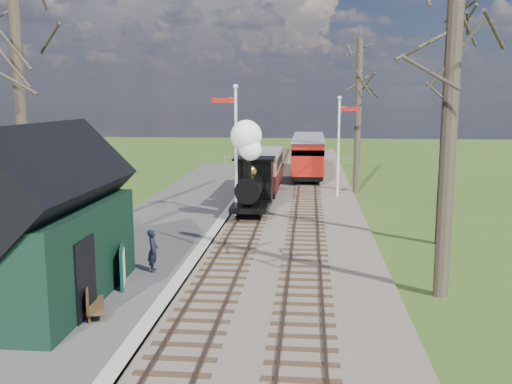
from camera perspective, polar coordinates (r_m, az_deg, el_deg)
distant_hills at (r=77.61m, az=4.23°, el=-6.93°), size 114.40×48.00×22.02m
ballast_bed at (r=32.60m, az=2.85°, el=-0.42°), size 8.00×60.00×0.10m
track_near at (r=32.67m, az=0.57°, el=-0.30°), size 1.60×60.00×0.15m
track_far at (r=32.56m, az=5.14°, el=-0.37°), size 1.60×60.00×0.15m
platform at (r=25.48m, az=-8.83°, el=-3.20°), size 5.00×44.00×0.20m
coping_strip at (r=25.02m, az=-3.71°, el=-3.32°), size 0.40×44.00×0.21m
station_shed at (r=16.08m, az=-20.55°, el=-3.21°), size 3.25×6.30×4.78m
semaphore_near at (r=26.40m, az=-2.18°, el=5.08°), size 1.22×0.24×6.22m
semaphore_far at (r=32.22m, az=8.39°, el=5.29°), size 1.22×0.24×5.72m
bare_trees at (r=20.24m, az=1.55°, el=8.26°), size 15.51×22.39×12.00m
fence_line at (r=46.43m, az=2.39°, el=3.15°), size 12.60×0.08×1.00m
locomotive at (r=26.81m, az=-0.46°, el=1.79°), size 1.78×4.16×4.45m
coach at (r=32.87m, az=0.64°, el=2.24°), size 2.08×7.13×2.19m
red_carriage_a at (r=38.50m, az=5.22°, el=3.36°), size 2.19×5.43×2.31m
red_carriage_b at (r=43.97m, az=5.24°, el=4.11°), size 2.19×5.43×2.31m
sign_board at (r=16.92m, az=-13.20°, el=-7.35°), size 0.30×0.82×1.21m
bench at (r=15.21m, az=-16.14°, el=-10.36°), size 0.85×1.42×0.78m
person at (r=18.27m, az=-10.27°, el=-5.78°), size 0.39×0.53×1.35m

